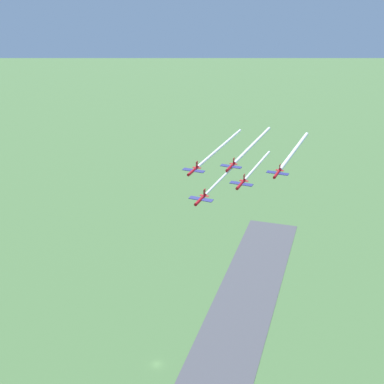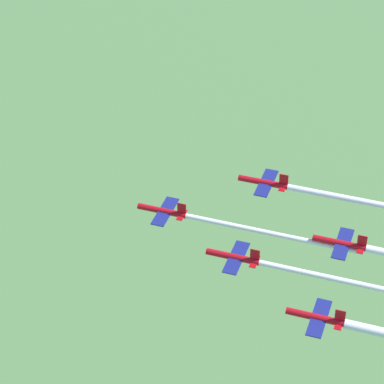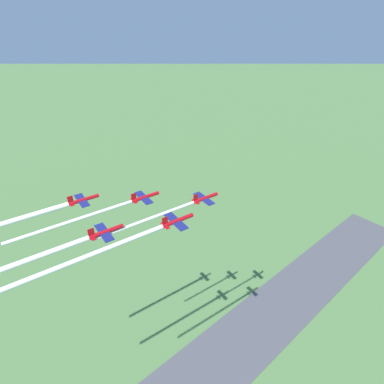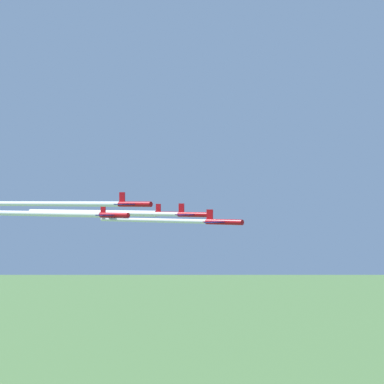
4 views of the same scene
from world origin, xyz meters
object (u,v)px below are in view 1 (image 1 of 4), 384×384
object	(u,v)px
jet_2	(193,170)
jet_4	(231,166)
jet_1	(241,184)
jet_0	(201,199)
jet_3	(277,173)

from	to	relation	value
jet_2	jet_4	world-z (taller)	jet_2
jet_1	jet_4	distance (m)	17.01
jet_2	jet_0	bearing A→B (deg)	120.47
jet_1	jet_4	world-z (taller)	jet_1
jet_1	jet_4	bearing A→B (deg)	-59.53
jet_1	jet_2	xyz separation A→B (m)	(-8.57, 14.96, 2.21)
jet_3	jet_4	distance (m)	17.24
jet_0	jet_1	distance (m)	17.04
jet_2	jet_3	xyz separation A→B (m)	(25.58, -15.16, -2.36)
jet_0	jet_3	bearing A→B (deg)	-120.47
jet_0	jet_3	world-z (taller)	jet_3
jet_0	jet_4	bearing A→B (deg)	-90.00
jet_0	jet_4	distance (m)	29.33
jet_0	jet_1	world-z (taller)	jet_1
jet_1	jet_2	world-z (taller)	jet_2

